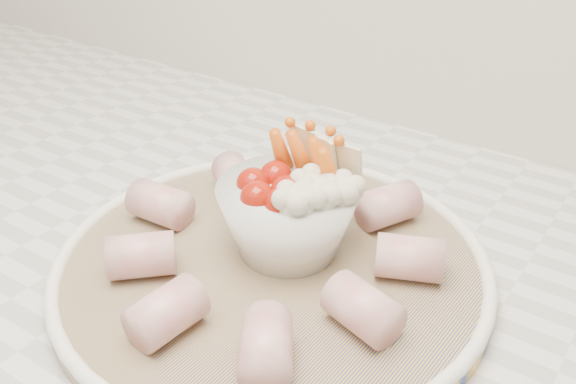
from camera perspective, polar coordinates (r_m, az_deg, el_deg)
The scene contains 3 objects.
serving_platter at distance 0.56m, azimuth -1.42°, elevation -6.44°, with size 0.39×0.39×0.02m.
veggie_bowl at distance 0.54m, azimuth 0.33°, elevation -1.56°, with size 0.12×0.12×0.11m.
cured_meat_rolls at distance 0.54m, azimuth -1.45°, elevation -4.54°, with size 0.29×0.29×0.04m.
Camera 1 is at (0.42, 1.05, 1.27)m, focal length 40.00 mm.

